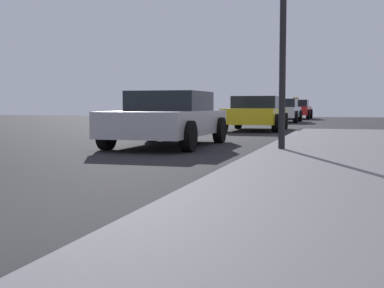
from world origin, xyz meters
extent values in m
cylinder|color=black|center=(2.39, 7.46, 1.95)|extent=(0.12, 0.12, 3.59)
cube|color=#B7B7BF|center=(-0.46, 9.34, 0.54)|extent=(1.82, 4.31, 0.55)
cube|color=black|center=(-0.46, 9.56, 1.04)|extent=(1.60, 1.94, 0.45)
cylinder|color=black|center=(0.45, 7.96, 0.32)|extent=(0.22, 0.64, 0.64)
cylinder|color=black|center=(-1.37, 7.96, 0.32)|extent=(0.22, 0.64, 0.64)
cylinder|color=black|center=(0.45, 10.72, 0.32)|extent=(0.22, 0.64, 0.64)
cylinder|color=black|center=(-1.37, 10.72, 0.32)|extent=(0.22, 0.64, 0.64)
cube|color=yellow|center=(0.24, 17.46, 0.54)|extent=(1.84, 4.10, 0.55)
cube|color=black|center=(0.24, 17.67, 1.04)|extent=(1.62, 1.85, 0.45)
cylinder|color=black|center=(1.16, 16.15, 0.32)|extent=(0.22, 0.64, 0.64)
cylinder|color=black|center=(-0.68, 16.15, 0.32)|extent=(0.22, 0.64, 0.64)
cylinder|color=black|center=(1.16, 18.78, 0.32)|extent=(0.22, 0.64, 0.64)
cylinder|color=black|center=(-0.68, 18.78, 0.32)|extent=(0.22, 0.64, 0.64)
cube|color=white|center=(0.07, 27.08, 0.54)|extent=(1.74, 4.11, 0.55)
cube|color=black|center=(0.07, 27.28, 1.04)|extent=(1.53, 1.85, 0.45)
cylinder|color=black|center=(0.93, 25.76, 0.32)|extent=(0.22, 0.64, 0.64)
cylinder|color=black|center=(-0.80, 25.76, 0.32)|extent=(0.22, 0.64, 0.64)
cylinder|color=black|center=(0.93, 28.39, 0.32)|extent=(0.22, 0.64, 0.64)
cylinder|color=black|center=(-0.80, 28.39, 0.32)|extent=(0.22, 0.64, 0.64)
cube|color=red|center=(0.15, 34.06, 0.54)|extent=(1.85, 4.13, 0.55)
cube|color=black|center=(0.15, 34.26, 1.04)|extent=(1.63, 1.86, 0.45)
cube|color=yellow|center=(0.15, 34.26, 1.35)|extent=(0.36, 0.14, 0.16)
cylinder|color=black|center=(1.08, 32.74, 0.32)|extent=(0.22, 0.64, 0.64)
cylinder|color=black|center=(-0.77, 32.74, 0.32)|extent=(0.22, 0.64, 0.64)
cylinder|color=black|center=(1.08, 35.38, 0.32)|extent=(0.22, 0.64, 0.64)
cylinder|color=black|center=(-0.77, 35.38, 0.32)|extent=(0.22, 0.64, 0.64)
camera|label=1|loc=(3.56, -2.52, 0.97)|focal=50.53mm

